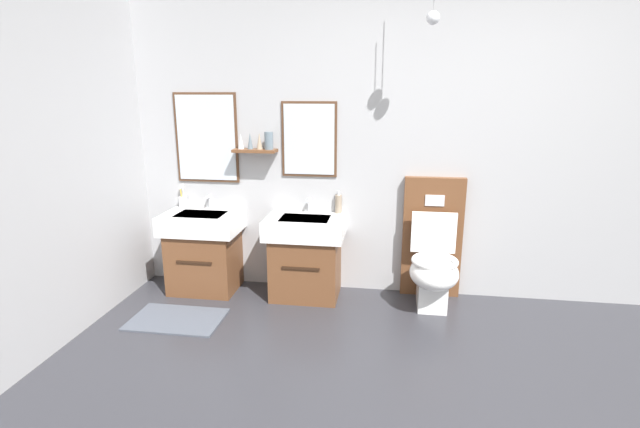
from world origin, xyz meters
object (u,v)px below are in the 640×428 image
at_px(toothbrush_cup, 183,201).
at_px(soap_dispenser, 338,204).
at_px(toilet, 433,259).
at_px(vanity_sink_left, 204,249).
at_px(vanity_sink_right, 306,254).

height_order(toothbrush_cup, soap_dispenser, toothbrush_cup).
xyz_separation_m(toilet, toothbrush_cup, (-2.14, 0.16, 0.36)).
relative_size(toilet, soap_dispenser, 5.32).
height_order(vanity_sink_left, toilet, toilet).
bearing_deg(toothbrush_cup, toilet, -4.30).
xyz_separation_m(vanity_sink_right, soap_dispenser, (0.25, 0.17, 0.40)).
distance_m(toothbrush_cup, soap_dispenser, 1.36).
distance_m(toilet, toothbrush_cup, 2.18).
bearing_deg(vanity_sink_left, toothbrush_cup, 145.42).
xyz_separation_m(toothbrush_cup, soap_dispenser, (1.36, 0.01, 0.03)).
xyz_separation_m(vanity_sink_left, vanity_sink_right, (0.88, 0.00, 0.00)).
distance_m(vanity_sink_right, toothbrush_cup, 1.19).
bearing_deg(soap_dispenser, toothbrush_cup, -179.58).
relative_size(vanity_sink_left, toothbrush_cup, 3.25).
distance_m(vanity_sink_left, toilet, 1.90).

